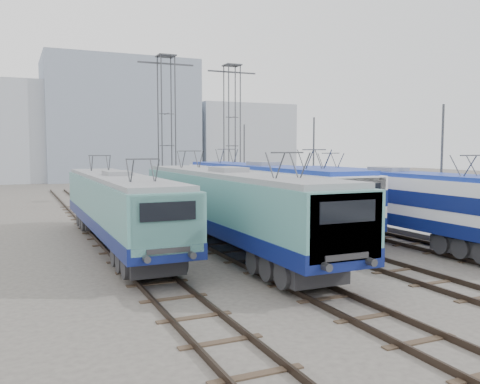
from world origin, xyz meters
name	(u,v)px	position (x,y,z in m)	size (l,w,h in m)	color
ground	(319,266)	(0.00, 0.00, 0.00)	(160.00, 160.00, 0.00)	#514C47
platform	(385,222)	(10.20, 8.00, 0.15)	(4.00, 70.00, 0.30)	#9E9E99
locomotive_far_left	(119,204)	(-6.75, 6.91, 2.15)	(2.72, 17.17, 3.23)	#0D1857
locomotive_center_left	(230,203)	(-2.25, 3.94, 2.27)	(2.88, 18.22, 3.43)	#0D1857
locomotive_center_right	(264,189)	(2.25, 9.36, 2.37)	(2.94, 18.59, 3.49)	#0D1857
locomotive_far_right	(389,197)	(6.75, 3.68, 2.25)	(2.79, 17.62, 3.31)	#0D1857
catenary_tower_west	(167,125)	(0.00, 22.00, 6.64)	(4.50, 1.20, 12.00)	#3F4247
catenary_tower_east	(232,127)	(6.50, 24.00, 6.64)	(4.50, 1.20, 12.00)	#3F4247
mast_front	(441,174)	(8.60, 2.00, 3.50)	(0.12, 0.12, 7.00)	#3F4247
mast_mid	(313,166)	(8.60, 14.00, 3.50)	(0.12, 0.12, 7.00)	#3F4247
mast_rear	(244,162)	(8.60, 26.00, 3.50)	(0.12, 0.12, 7.00)	#3F4247
building_center	(119,121)	(4.00, 62.00, 9.00)	(22.00, 14.00, 18.00)	gray
building_east	(238,141)	(24.00, 62.00, 6.00)	(16.00, 12.00, 12.00)	#A4ACB7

